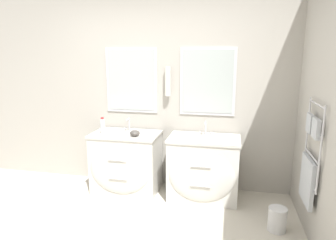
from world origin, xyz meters
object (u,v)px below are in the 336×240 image
vanity_left (126,162)px  waste_bin (277,219)px  vanity_right (203,168)px  amenity_bowl (135,133)px  toiletry_bottle (103,126)px

vanity_left → waste_bin: size_ratio=3.48×
vanity_right → amenity_bowl: amenity_bowl is taller
toiletry_bottle → waste_bin: bearing=-13.5°
amenity_bowl → waste_bin: bearing=-16.2°
toiletry_bottle → amenity_bowl: toiletry_bottle is taller
vanity_right → toiletry_bottle: 1.39m
amenity_bowl → toiletry_bottle: bearing=177.5°
toiletry_bottle → amenity_bowl: 0.44m
toiletry_bottle → waste_bin: 2.31m
toiletry_bottle → vanity_right: bearing=2.4°
toiletry_bottle → amenity_bowl: bearing=-2.5°
amenity_bowl → waste_bin: (1.69, -0.49, -0.69)m
toiletry_bottle → amenity_bowl: size_ratio=1.73×
toiletry_bottle → vanity_left: bearing=11.1°
vanity_left → toiletry_bottle: 0.57m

